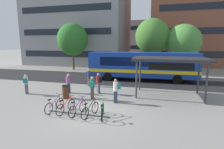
{
  "coord_description": "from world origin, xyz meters",
  "views": [
    {
      "loc": [
        3.74,
        -9.49,
        4.14
      ],
      "look_at": [
        0.1,
        4.5,
        1.61
      ],
      "focal_mm": 27.98,
      "sensor_mm": 36.0,
      "label": 1
    }
  ],
  "objects_px": {
    "parked_bicycle_purple_0": "(55,105)",
    "parked_bicycle_red_1": "(66,107)",
    "city_bus": "(141,65)",
    "transit_shelter": "(170,60)",
    "trash_bin": "(66,92)",
    "commuter_teal_pack_3": "(116,89)",
    "street_tree_0": "(73,39)",
    "commuter_black_pack_0": "(99,82)",
    "commuter_teal_pack_2": "(92,86)",
    "commuter_navy_pack_4": "(89,76)",
    "commuter_teal_pack_5": "(26,83)",
    "parked_bicycle_black_3": "(90,110)",
    "street_tree_1": "(183,42)",
    "parked_bicycle_green_4": "(102,111)",
    "street_tree_2": "(152,36)",
    "commuter_red_pack_1": "(68,82)",
    "parked_bicycle_purple_2": "(78,108)"
  },
  "relations": [
    {
      "from": "parked_bicycle_purple_0",
      "to": "parked_bicycle_red_1",
      "type": "distance_m",
      "value": 0.8
    },
    {
      "from": "city_bus",
      "to": "transit_shelter",
      "type": "distance_m",
      "value": 6.39
    },
    {
      "from": "trash_bin",
      "to": "parked_bicycle_red_1",
      "type": "bearing_deg",
      "value": -60.67
    },
    {
      "from": "commuter_teal_pack_3",
      "to": "street_tree_0",
      "type": "bearing_deg",
      "value": -65.56
    },
    {
      "from": "commuter_black_pack_0",
      "to": "commuter_teal_pack_2",
      "type": "height_order",
      "value": "commuter_teal_pack_2"
    },
    {
      "from": "trash_bin",
      "to": "commuter_navy_pack_4",
      "type": "bearing_deg",
      "value": 86.95
    },
    {
      "from": "parked_bicycle_red_1",
      "to": "commuter_teal_pack_5",
      "type": "bearing_deg",
      "value": 73.5
    },
    {
      "from": "trash_bin",
      "to": "parked_bicycle_black_3",
      "type": "bearing_deg",
      "value": -41.44
    },
    {
      "from": "commuter_black_pack_0",
      "to": "commuter_teal_pack_3",
      "type": "xyz_separation_m",
      "value": [
        1.98,
        -1.97,
        0.0
      ]
    },
    {
      "from": "trash_bin",
      "to": "street_tree_1",
      "type": "xyz_separation_m",
      "value": [
        10.17,
        15.27,
        3.91
      ]
    },
    {
      "from": "street_tree_0",
      "to": "commuter_teal_pack_2",
      "type": "bearing_deg",
      "value": -58.35
    },
    {
      "from": "parked_bicycle_green_4",
      "to": "street_tree_2",
      "type": "xyz_separation_m",
      "value": [
        2.03,
        17.91,
        4.86
      ]
    },
    {
      "from": "parked_bicycle_green_4",
      "to": "commuter_navy_pack_4",
      "type": "relative_size",
      "value": 0.99
    },
    {
      "from": "commuter_navy_pack_4",
      "to": "commuter_teal_pack_5",
      "type": "distance_m",
      "value": 5.59
    },
    {
      "from": "street_tree_0",
      "to": "commuter_black_pack_0",
      "type": "bearing_deg",
      "value": -55.16
    },
    {
      "from": "parked_bicycle_red_1",
      "to": "commuter_red_pack_1",
      "type": "bearing_deg",
      "value": 38.36
    },
    {
      "from": "commuter_teal_pack_5",
      "to": "street_tree_2",
      "type": "distance_m",
      "value": 18.29
    },
    {
      "from": "parked_bicycle_green_4",
      "to": "commuter_teal_pack_2",
      "type": "relative_size",
      "value": 0.96
    },
    {
      "from": "commuter_teal_pack_5",
      "to": "trash_bin",
      "type": "height_order",
      "value": "commuter_teal_pack_5"
    },
    {
      "from": "city_bus",
      "to": "parked_bicycle_black_3",
      "type": "height_order",
      "value": "city_bus"
    },
    {
      "from": "city_bus",
      "to": "parked_bicycle_purple_0",
      "type": "bearing_deg",
      "value": 66.18
    },
    {
      "from": "trash_bin",
      "to": "street_tree_0",
      "type": "distance_m",
      "value": 16.03
    },
    {
      "from": "parked_bicycle_purple_2",
      "to": "trash_bin",
      "type": "xyz_separation_m",
      "value": [
        -2.27,
        2.66,
        0.13
      ]
    },
    {
      "from": "street_tree_1",
      "to": "parked_bicycle_purple_0",
      "type": "bearing_deg",
      "value": -118.04
    },
    {
      "from": "parked_bicycle_purple_2",
      "to": "commuter_teal_pack_2",
      "type": "bearing_deg",
      "value": 15.23
    },
    {
      "from": "commuter_teal_pack_5",
      "to": "city_bus",
      "type": "bearing_deg",
      "value": -75.28
    },
    {
      "from": "city_bus",
      "to": "commuter_teal_pack_5",
      "type": "height_order",
      "value": "city_bus"
    },
    {
      "from": "commuter_teal_pack_5",
      "to": "commuter_red_pack_1",
      "type": "bearing_deg",
      "value": -97.87
    },
    {
      "from": "commuter_teal_pack_3",
      "to": "parked_bicycle_black_3",
      "type": "bearing_deg",
      "value": 59.14
    },
    {
      "from": "parked_bicycle_purple_2",
      "to": "commuter_teal_pack_5",
      "type": "bearing_deg",
      "value": 75.46
    },
    {
      "from": "commuter_black_pack_0",
      "to": "commuter_red_pack_1",
      "type": "bearing_deg",
      "value": 50.25
    },
    {
      "from": "parked_bicycle_green_4",
      "to": "commuter_navy_pack_4",
      "type": "bearing_deg",
      "value": 14.17
    },
    {
      "from": "commuter_teal_pack_2",
      "to": "commuter_navy_pack_4",
      "type": "height_order",
      "value": "commuter_teal_pack_2"
    },
    {
      "from": "commuter_navy_pack_4",
      "to": "parked_bicycle_red_1",
      "type": "bearing_deg",
      "value": -47.36
    },
    {
      "from": "parked_bicycle_purple_2",
      "to": "parked_bicycle_red_1",
      "type": "bearing_deg",
      "value": 96.95
    },
    {
      "from": "city_bus",
      "to": "commuter_red_pack_1",
      "type": "relative_size",
      "value": 7.27
    },
    {
      "from": "parked_bicycle_green_4",
      "to": "street_tree_1",
      "type": "relative_size",
      "value": 0.24
    },
    {
      "from": "commuter_black_pack_0",
      "to": "commuter_teal_pack_5",
      "type": "height_order",
      "value": "commuter_black_pack_0"
    },
    {
      "from": "parked_bicycle_green_4",
      "to": "street_tree_1",
      "type": "bearing_deg",
      "value": -32.92
    },
    {
      "from": "commuter_teal_pack_2",
      "to": "commuter_black_pack_0",
      "type": "bearing_deg",
      "value": -5.87
    },
    {
      "from": "parked_bicycle_black_3",
      "to": "transit_shelter",
      "type": "distance_m",
      "value": 7.48
    },
    {
      "from": "commuter_teal_pack_3",
      "to": "parked_bicycle_purple_0",
      "type": "bearing_deg",
      "value": 25.1
    },
    {
      "from": "commuter_red_pack_1",
      "to": "commuter_black_pack_0",
      "type": "bearing_deg",
      "value": 50.87
    },
    {
      "from": "street_tree_2",
      "to": "commuter_teal_pack_2",
      "type": "bearing_deg",
      "value": -104.26
    },
    {
      "from": "city_bus",
      "to": "parked_bicycle_purple_0",
      "type": "distance_m",
      "value": 11.81
    },
    {
      "from": "city_bus",
      "to": "commuter_teal_pack_2",
      "type": "height_order",
      "value": "city_bus"
    },
    {
      "from": "street_tree_1",
      "to": "transit_shelter",
      "type": "bearing_deg",
      "value": -101.19
    },
    {
      "from": "parked_bicycle_black_3",
      "to": "commuter_navy_pack_4",
      "type": "height_order",
      "value": "commuter_navy_pack_4"
    },
    {
      "from": "parked_bicycle_black_3",
      "to": "commuter_teal_pack_3",
      "type": "relative_size",
      "value": 0.97
    },
    {
      "from": "street_tree_0",
      "to": "commuter_navy_pack_4",
      "type": "bearing_deg",
      "value": -56.11
    }
  ]
}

